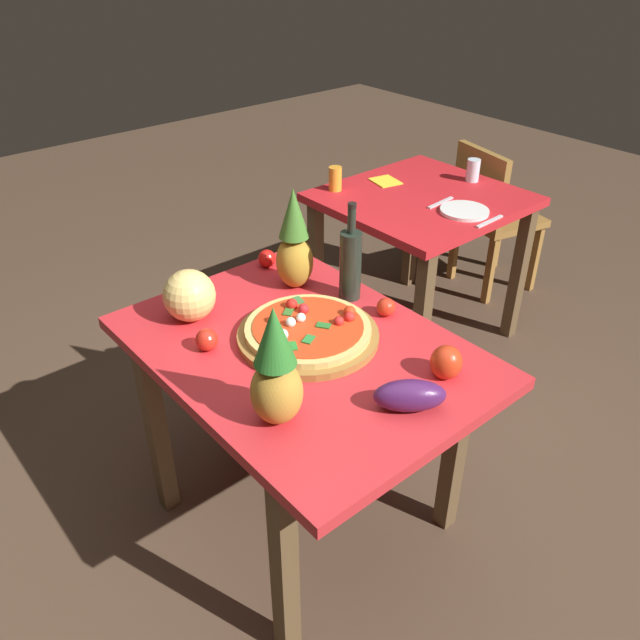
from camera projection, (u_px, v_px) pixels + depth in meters
ground_plane at (305, 512)px, 2.43m from camera, size 10.00×10.00×0.00m
display_table at (302, 372)px, 2.07m from camera, size 1.14×0.84×0.77m
background_table at (421, 219)px, 3.13m from camera, size 0.83×0.88×0.77m
dining_chair at (490, 211)px, 3.62m from camera, size 0.48×0.48×0.85m
pizza_board at (308, 335)px, 2.04m from camera, size 0.45×0.45×0.02m
pizza at (308, 328)px, 2.03m from camera, size 0.40×0.40×0.06m
wine_bottle at (350, 263)px, 2.20m from camera, size 0.08×0.08×0.35m
pineapple_left at (276, 372)px, 1.64m from camera, size 0.14×0.14×0.35m
pineapple_right at (294, 244)px, 2.25m from camera, size 0.13×0.13×0.37m
melon at (189, 295)px, 2.10m from camera, size 0.17×0.17×0.17m
bell_pepper at (446, 362)px, 1.86m from camera, size 0.09×0.09×0.10m
eggplant at (410, 396)px, 1.74m from camera, size 0.19×0.21×0.09m
tomato_by_bottle at (207, 340)px, 1.98m from camera, size 0.07×0.07×0.07m
tomato_beside_pepper at (267, 258)px, 2.44m from camera, size 0.07×0.07×0.07m
tomato_near_board at (386, 307)px, 2.15m from camera, size 0.06×0.06×0.06m
drinking_glass_juice at (335, 179)px, 3.10m from camera, size 0.06×0.06×0.12m
drinking_glass_water at (473, 170)px, 3.20m from camera, size 0.07×0.07×0.11m
dinner_plate at (464, 211)px, 2.89m from camera, size 0.22×0.22×0.02m
fork_utensil at (441, 203)px, 2.98m from camera, size 0.03×0.18×0.01m
knife_utensil at (490, 221)px, 2.80m from camera, size 0.02×0.18×0.01m
napkin_folded at (385, 181)px, 3.22m from camera, size 0.16×0.15×0.01m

